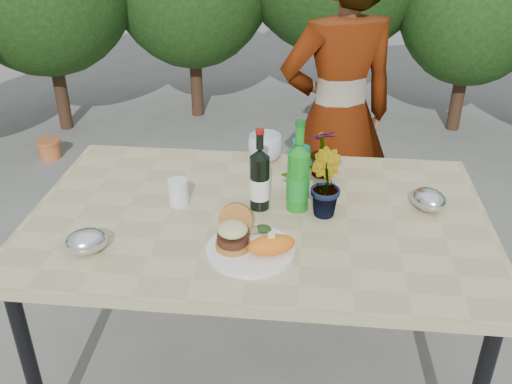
# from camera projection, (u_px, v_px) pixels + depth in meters

# --- Properties ---
(ground) EXTENTS (80.00, 80.00, 0.00)m
(ground) POSITION_uv_depth(u_px,v_px,m) (258.00, 367.00, 2.37)
(ground) COLOR #63635E
(ground) RESTS_ON ground
(patio_table) EXTENTS (1.60, 1.00, 0.75)m
(patio_table) POSITION_uv_depth(u_px,v_px,m) (258.00, 227.00, 2.03)
(patio_table) COLOR tan
(patio_table) RESTS_ON ground
(dinner_plate) EXTENTS (0.28, 0.28, 0.01)m
(dinner_plate) POSITION_uv_depth(u_px,v_px,m) (250.00, 250.00, 1.79)
(dinner_plate) COLOR white
(dinner_plate) RESTS_ON patio_table
(burger_stack) EXTENTS (0.11, 0.16, 0.11)m
(burger_stack) POSITION_uv_depth(u_px,v_px,m) (234.00, 232.00, 1.79)
(burger_stack) COLOR #B7722D
(burger_stack) RESTS_ON dinner_plate
(sweet_potato) EXTENTS (0.17, 0.12, 0.06)m
(sweet_potato) POSITION_uv_depth(u_px,v_px,m) (272.00, 245.00, 1.75)
(sweet_potato) COLOR orange
(sweet_potato) RESTS_ON dinner_plate
(grilled_veg) EXTENTS (0.08, 0.05, 0.03)m
(grilled_veg) POSITION_uv_depth(u_px,v_px,m) (259.00, 229.00, 1.86)
(grilled_veg) COLOR olive
(grilled_veg) RESTS_ON dinner_plate
(wine_bottle) EXTENTS (0.07, 0.07, 0.30)m
(wine_bottle) POSITION_uv_depth(u_px,v_px,m) (260.00, 180.00, 1.99)
(wine_bottle) COLOR black
(wine_bottle) RESTS_ON patio_table
(sparkling_water) EXTENTS (0.08, 0.08, 0.33)m
(sparkling_water) POSITION_uv_depth(u_px,v_px,m) (298.00, 178.00, 1.97)
(sparkling_water) COLOR #17811D
(sparkling_water) RESTS_ON patio_table
(plastic_cup) EXTENTS (0.07, 0.07, 0.09)m
(plastic_cup) POSITION_uv_depth(u_px,v_px,m) (178.00, 192.00, 2.04)
(plastic_cup) COLOR silver
(plastic_cup) RESTS_ON patio_table
(seedling_left) EXTENTS (0.14, 0.15, 0.23)m
(seedling_left) POSITION_uv_depth(u_px,v_px,m) (300.00, 170.00, 2.04)
(seedling_left) COLOR #27551D
(seedling_left) RESTS_ON patio_table
(seedling_mid) EXTENTS (0.15, 0.16, 0.24)m
(seedling_mid) POSITION_uv_depth(u_px,v_px,m) (324.00, 184.00, 1.95)
(seedling_mid) COLOR #235F20
(seedling_mid) RESTS_ON patio_table
(seedling_right) EXTENTS (0.14, 0.14, 0.20)m
(seedling_right) POSITION_uv_depth(u_px,v_px,m) (323.00, 152.00, 2.21)
(seedling_right) COLOR #21541C
(seedling_right) RESTS_ON patio_table
(blue_bowl) EXTENTS (0.19, 0.19, 0.11)m
(blue_bowl) POSITION_uv_depth(u_px,v_px,m) (265.00, 148.00, 2.35)
(blue_bowl) COLOR silver
(blue_bowl) RESTS_ON patio_table
(foil_packet_left) EXTENTS (0.17, 0.16, 0.08)m
(foil_packet_left) POSITION_uv_depth(u_px,v_px,m) (86.00, 241.00, 1.78)
(foil_packet_left) COLOR silver
(foil_packet_left) RESTS_ON patio_table
(foil_packet_right) EXTENTS (0.16, 0.17, 0.08)m
(foil_packet_right) POSITION_uv_depth(u_px,v_px,m) (429.00, 200.00, 2.01)
(foil_packet_right) COLOR silver
(foil_packet_right) RESTS_ON patio_table
(person) EXTENTS (0.68, 0.56, 1.58)m
(person) POSITION_uv_depth(u_px,v_px,m) (338.00, 118.00, 2.68)
(person) COLOR #A46652
(person) RESTS_ON ground
(terracotta_pot) EXTENTS (0.17, 0.17, 0.14)m
(terracotta_pot) POSITION_uv_depth(u_px,v_px,m) (49.00, 149.00, 4.09)
(terracotta_pot) COLOR #C36432
(terracotta_pot) RESTS_ON ground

